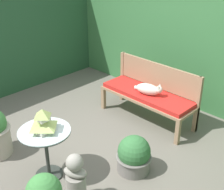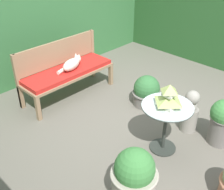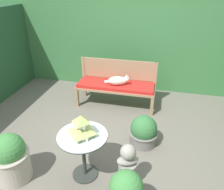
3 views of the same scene
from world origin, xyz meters
TOP-DOWN VIEW (x-y plane):
  - ground at (0.00, 0.00)m, footprint 30.00×30.00m
  - foliage_hedge_back at (0.00, 2.52)m, footprint 6.40×0.91m
  - foliage_hedge_right at (2.85, 0.23)m, footprint 0.70×3.66m
  - garden_bench at (-0.15, 1.20)m, footprint 1.55×0.52m
  - bench_backrest at (-0.15, 1.44)m, footprint 1.55×0.06m
  - cat at (-0.09, 1.16)m, footprint 0.50×0.26m
  - patio_table at (-0.15, -0.68)m, footprint 0.61×0.61m
  - pagoda_birdhouse at (-0.15, -0.68)m, footprint 0.28×0.28m
  - garden_bust at (0.42, -0.71)m, footprint 0.30×0.25m
  - potted_plant_hedge_corner at (-1.02, -0.93)m, footprint 0.47×0.47m
  - potted_plant_table_near at (0.53, 0.12)m, footprint 0.45×0.45m
  - potted_plant_bench_right at (0.47, -1.13)m, footprint 0.35×0.35m

SIDE VIEW (x-z plane):
  - ground at x=0.00m, z-range 0.00..0.00m
  - potted_plant_table_near at x=0.53m, z-range -0.02..0.46m
  - garden_bust at x=0.42m, z-range -0.02..0.60m
  - potted_plant_hedge_corner at x=-1.02m, z-range -0.01..0.66m
  - potted_plant_bench_right at x=0.47m, z-range 0.02..0.65m
  - garden_bench at x=-0.15m, z-range 0.17..0.64m
  - patio_table at x=-0.15m, z-range 0.18..0.83m
  - cat at x=-0.09m, z-range 0.46..0.67m
  - bench_backrest at x=-0.15m, z-range 0.19..1.08m
  - pagoda_birdhouse at x=-0.15m, z-range 0.63..0.91m
  - foliage_hedge_right at x=2.85m, z-range 0.00..1.81m
  - foliage_hedge_back at x=0.00m, z-range 0.00..2.04m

